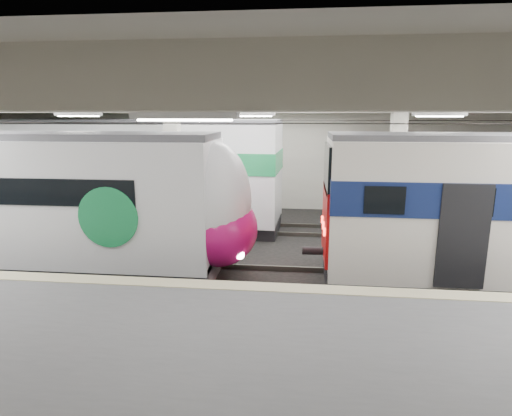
# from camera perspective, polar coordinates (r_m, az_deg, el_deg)

# --- Properties ---
(station_hall) EXTENTS (36.00, 24.00, 5.75)m
(station_hall) POSITION_cam_1_polar(r_m,az_deg,el_deg) (10.88, -3.08, 3.32)
(station_hall) COLOR black
(station_hall) RESTS_ON ground
(modern_emu) EXTENTS (13.67, 2.82, 4.42)m
(modern_emu) POSITION_cam_1_polar(r_m,az_deg,el_deg) (14.75, -24.76, 0.38)
(modern_emu) COLOR white
(modern_emu) RESTS_ON ground
(far_train) EXTENTS (15.06, 3.69, 4.73)m
(far_train) POSITION_cam_1_polar(r_m,az_deg,el_deg) (19.89, -18.89, 4.52)
(far_train) COLOR white
(far_train) RESTS_ON ground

